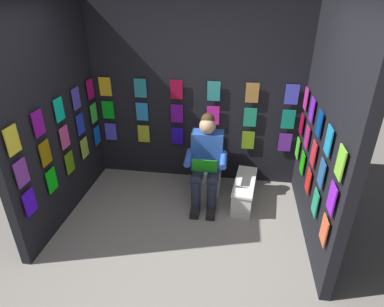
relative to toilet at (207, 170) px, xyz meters
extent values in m
plane|color=gray|center=(0.22, 1.65, -0.33)|extent=(30.00, 30.00, 0.00)
cube|color=black|center=(0.22, -0.42, 0.92)|extent=(2.97, 0.10, 2.49)
cube|color=#5148E5|center=(1.48, -0.33, 0.34)|extent=(0.17, 0.01, 0.26)
cube|color=gold|center=(0.98, -0.33, 0.34)|extent=(0.17, 0.01, 0.26)
cube|color=#1F0AB6|center=(0.47, -0.33, 0.34)|extent=(0.17, 0.01, 0.26)
cube|color=#D24858|center=(-0.03, -0.33, 0.34)|extent=(0.17, 0.01, 0.26)
cube|color=#6D9516|center=(-0.53, -0.33, 0.34)|extent=(0.17, 0.01, 0.26)
cube|color=purple|center=(-1.03, -0.33, 0.34)|extent=(0.17, 0.01, 0.26)
cube|color=#0CA919|center=(1.48, -0.33, 0.68)|extent=(0.17, 0.01, 0.26)
cube|color=#2889DE|center=(0.98, -0.33, 0.68)|extent=(0.17, 0.01, 0.26)
cube|color=#6E0C99|center=(0.47, -0.33, 0.68)|extent=(0.17, 0.01, 0.26)
cube|color=#D524A3|center=(-0.03, -0.33, 0.68)|extent=(0.17, 0.01, 0.26)
cube|color=#1C9068|center=(-0.53, -0.33, 0.68)|extent=(0.17, 0.01, 0.26)
cube|color=#108F73|center=(-1.03, -0.33, 0.68)|extent=(0.17, 0.01, 0.26)
cube|color=gold|center=(1.48, -0.33, 1.01)|extent=(0.17, 0.01, 0.26)
cube|color=teal|center=(0.98, -0.33, 1.01)|extent=(0.17, 0.01, 0.26)
cube|color=maroon|center=(0.47, -0.33, 1.01)|extent=(0.17, 0.01, 0.26)
cube|color=teal|center=(-0.03, -0.33, 1.01)|extent=(0.17, 0.01, 0.26)
cube|color=#B27E3A|center=(-0.53, -0.33, 1.01)|extent=(0.17, 0.01, 0.26)
cube|color=#404DCD|center=(-1.03, -0.33, 1.01)|extent=(0.17, 0.01, 0.26)
cube|color=black|center=(-1.26, 0.64, 0.92)|extent=(0.10, 2.01, 2.49)
cube|color=#4CDC32|center=(-1.18, -0.18, 0.34)|extent=(0.01, 0.17, 0.26)
cube|color=#1DBB0B|center=(-1.18, 0.23, 0.34)|extent=(0.01, 0.17, 0.26)
cube|color=red|center=(-1.18, 0.64, 0.34)|extent=(0.01, 0.17, 0.26)
cube|color=#22A071|center=(-1.18, 1.05, 0.34)|extent=(0.01, 0.17, 0.26)
cube|color=#EB5F38|center=(-1.18, 1.46, 0.34)|extent=(0.01, 0.17, 0.26)
cube|color=#A1082C|center=(-1.18, -0.18, 0.68)|extent=(0.01, 0.17, 0.26)
cube|color=#C42076|center=(-1.18, 0.23, 0.68)|extent=(0.01, 0.17, 0.26)
cube|color=red|center=(-1.18, 0.64, 0.68)|extent=(0.01, 0.17, 0.26)
cube|color=#2960A0|center=(-1.18, 1.05, 0.68)|extent=(0.01, 0.17, 0.26)
cube|color=#9620EC|center=(-1.18, 1.46, 0.68)|extent=(0.01, 0.17, 0.26)
cube|color=#DA28A0|center=(-1.18, -0.18, 1.01)|extent=(0.01, 0.17, 0.26)
cube|color=#7E21E7|center=(-1.18, 0.23, 1.01)|extent=(0.01, 0.17, 0.26)
cube|color=#093C91|center=(-1.18, 0.64, 1.01)|extent=(0.01, 0.17, 0.26)
cube|color=#1F94CC|center=(-1.18, 1.05, 1.01)|extent=(0.01, 0.17, 0.26)
cube|color=#87DC39|center=(-1.18, 1.46, 1.01)|extent=(0.01, 0.17, 0.26)
cube|color=black|center=(1.71, 0.64, 0.92)|extent=(0.10, 2.01, 2.49)
cube|color=#410EEA|center=(1.62, 1.46, 0.34)|extent=(0.01, 0.17, 0.26)
cube|color=#0ACB10|center=(1.62, 1.05, 0.34)|extent=(0.01, 0.17, 0.26)
cube|color=#5C9511|center=(1.62, 0.64, 0.34)|extent=(0.01, 0.17, 0.26)
cube|color=#AFD544|center=(1.62, 0.23, 0.34)|extent=(0.01, 0.17, 0.26)
cube|color=blue|center=(1.62, -0.18, 0.34)|extent=(0.01, 0.17, 0.26)
cube|color=purple|center=(1.62, 1.46, 0.68)|extent=(0.01, 0.17, 0.26)
cube|color=#927309|center=(1.62, 1.05, 0.68)|extent=(0.01, 0.17, 0.26)
cube|color=#DF4A8F|center=(1.62, 0.64, 0.68)|extent=(0.01, 0.17, 0.26)
cube|color=blue|center=(1.62, 0.23, 0.68)|extent=(0.01, 0.17, 0.26)
cube|color=#41D643|center=(1.62, -0.18, 0.68)|extent=(0.01, 0.17, 0.26)
cube|color=yellow|center=(1.62, 1.46, 1.01)|extent=(0.01, 0.17, 0.26)
cube|color=#861295|center=(1.62, 1.05, 1.01)|extent=(0.01, 0.17, 0.26)
cube|color=#0DD8B0|center=(1.62, 0.64, 1.01)|extent=(0.01, 0.17, 0.26)
cube|color=#5044D1|center=(1.62, 0.23, 1.01)|extent=(0.01, 0.17, 0.26)
cube|color=#B5096A|center=(1.62, -0.18, 1.01)|extent=(0.01, 0.17, 0.26)
cylinder|color=white|center=(0.00, 0.08, -0.13)|extent=(0.38, 0.38, 0.40)
cylinder|color=white|center=(0.00, 0.08, 0.09)|extent=(0.41, 0.41, 0.02)
cube|color=white|center=(0.00, -0.18, 0.25)|extent=(0.38, 0.19, 0.36)
cylinder|color=white|center=(0.00, -0.09, 0.25)|extent=(0.39, 0.07, 0.39)
cube|color=blue|center=(0.00, 0.11, 0.36)|extent=(0.40, 0.23, 0.52)
sphere|color=tan|center=(0.00, 0.14, 0.71)|extent=(0.21, 0.21, 0.21)
sphere|color=#472D19|center=(0.00, 0.11, 0.78)|extent=(0.17, 0.17, 0.17)
cylinder|color=#23283D|center=(-0.10, 0.31, 0.11)|extent=(0.16, 0.40, 0.15)
cylinder|color=#23283D|center=(0.10, 0.31, 0.11)|extent=(0.16, 0.40, 0.15)
cylinder|color=#23283D|center=(-0.11, 0.49, -0.11)|extent=(0.12, 0.12, 0.42)
cylinder|color=#23283D|center=(0.09, 0.49, -0.11)|extent=(0.12, 0.12, 0.42)
cube|color=black|center=(-0.11, 0.55, -0.28)|extent=(0.11, 0.26, 0.09)
cube|color=black|center=(0.09, 0.55, -0.28)|extent=(0.11, 0.26, 0.09)
cylinder|color=blue|center=(-0.22, 0.28, 0.33)|extent=(0.09, 0.31, 0.13)
cylinder|color=blue|center=(0.22, 0.29, 0.33)|extent=(0.09, 0.31, 0.13)
cube|color=#1DA119|center=(-0.01, 0.45, 0.32)|extent=(0.30, 0.13, 0.23)
cube|color=white|center=(-0.51, 0.21, -0.17)|extent=(0.32, 0.76, 0.31)
cube|color=white|center=(-0.51, 0.21, 0.00)|extent=(0.34, 0.79, 0.03)
camera|label=1|loc=(-0.35, 3.80, 2.23)|focal=30.07mm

